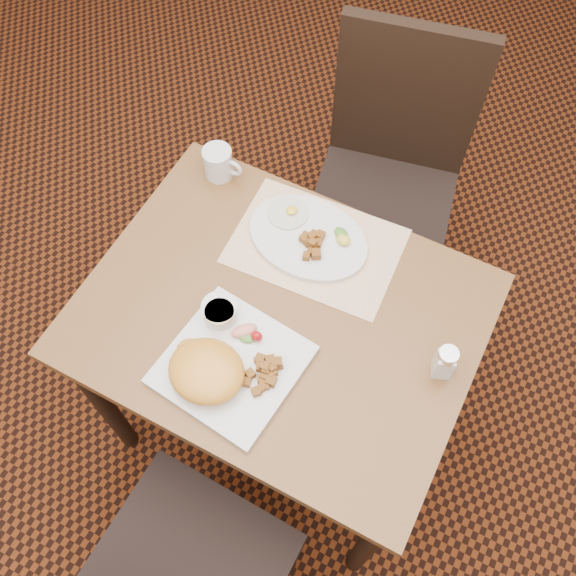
{
  "coord_description": "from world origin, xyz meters",
  "views": [
    {
      "loc": [
        0.33,
        -0.58,
        2.07
      ],
      "look_at": [
        0.0,
        0.03,
        0.82
      ],
      "focal_mm": 40.0,
      "sensor_mm": 36.0,
      "label": 1
    }
  ],
  "objects_px": {
    "table": "(280,333)",
    "plate_oval": "(308,238)",
    "coffee_mug": "(219,163)",
    "plate_square": "(232,365)",
    "chair_far": "(390,168)",
    "salt_shaker": "(445,362)"
  },
  "relations": [
    {
      "from": "table",
      "to": "coffee_mug",
      "type": "distance_m",
      "value": 0.46
    },
    {
      "from": "coffee_mug",
      "to": "chair_far",
      "type": "bearing_deg",
      "value": 49.23
    },
    {
      "from": "table",
      "to": "chair_far",
      "type": "bearing_deg",
      "value": 88.87
    },
    {
      "from": "plate_square",
      "to": "coffee_mug",
      "type": "distance_m",
      "value": 0.54
    },
    {
      "from": "salt_shaker",
      "to": "chair_far",
      "type": "bearing_deg",
      "value": 119.28
    },
    {
      "from": "table",
      "to": "plate_oval",
      "type": "relative_size",
      "value": 2.96
    },
    {
      "from": "table",
      "to": "plate_oval",
      "type": "xyz_separation_m",
      "value": [
        -0.03,
        0.21,
        0.12
      ]
    },
    {
      "from": "chair_far",
      "to": "coffee_mug",
      "type": "height_order",
      "value": "chair_far"
    },
    {
      "from": "plate_oval",
      "to": "salt_shaker",
      "type": "height_order",
      "value": "salt_shaker"
    },
    {
      "from": "table",
      "to": "plate_oval",
      "type": "bearing_deg",
      "value": 98.85
    },
    {
      "from": "plate_square",
      "to": "coffee_mug",
      "type": "bearing_deg",
      "value": 123.32
    },
    {
      "from": "chair_far",
      "to": "salt_shaker",
      "type": "distance_m",
      "value": 0.79
    },
    {
      "from": "plate_oval",
      "to": "coffee_mug",
      "type": "height_order",
      "value": "coffee_mug"
    },
    {
      "from": "plate_oval",
      "to": "chair_far",
      "type": "bearing_deg",
      "value": 84.47
    },
    {
      "from": "table",
      "to": "plate_oval",
      "type": "distance_m",
      "value": 0.24
    },
    {
      "from": "table",
      "to": "coffee_mug",
      "type": "bearing_deg",
      "value": 138.66
    },
    {
      "from": "table",
      "to": "plate_square",
      "type": "relative_size",
      "value": 3.21
    },
    {
      "from": "coffee_mug",
      "to": "salt_shaker",
      "type": "bearing_deg",
      "value": -19.68
    },
    {
      "from": "salt_shaker",
      "to": "coffee_mug",
      "type": "distance_m",
      "value": 0.75
    },
    {
      "from": "salt_shaker",
      "to": "coffee_mug",
      "type": "bearing_deg",
      "value": 160.32
    },
    {
      "from": "table",
      "to": "plate_oval",
      "type": "height_order",
      "value": "plate_oval"
    },
    {
      "from": "plate_square",
      "to": "plate_oval",
      "type": "height_order",
      "value": "plate_oval"
    }
  ]
}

